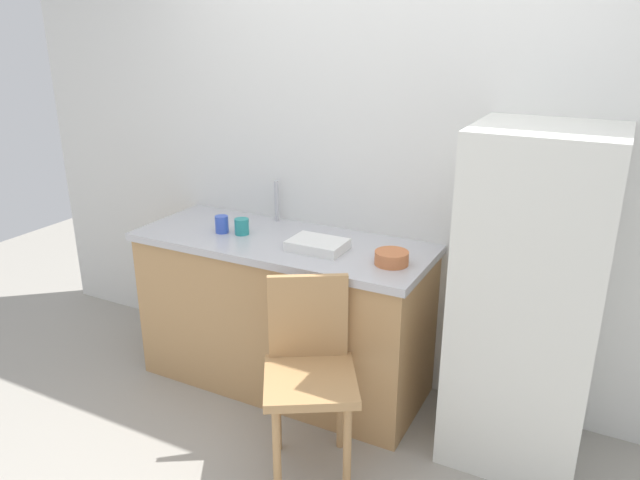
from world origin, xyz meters
name	(u,v)px	position (x,y,z in m)	size (l,w,h in m)	color
ground_plane	(298,475)	(0.00, 0.00, 0.00)	(8.00, 8.00, 0.00)	#9E998E
back_wall	(389,146)	(0.00, 1.00, 1.34)	(4.80, 0.10, 2.67)	silver
cabinet_base	(284,315)	(-0.45, 0.65, 0.41)	(1.56, 0.60, 0.82)	tan
countertop	(282,242)	(-0.45, 0.65, 0.84)	(1.60, 0.64, 0.04)	#B7B7BC
faucet	(277,201)	(-0.63, 0.90, 0.98)	(0.02, 0.02, 0.24)	#B7B7BC
refrigerator	(529,301)	(0.82, 0.66, 0.77)	(0.60, 0.58, 1.55)	silver
chair	(309,368)	(0.00, 0.12, 0.50)	(0.55, 0.55, 0.89)	tan
dish_tray	(318,245)	(-0.21, 0.59, 0.89)	(0.28, 0.20, 0.05)	white
terracotta_bowl	(392,258)	(0.19, 0.58, 0.90)	(0.16, 0.16, 0.06)	#C67042
cup_blue	(222,224)	(-0.79, 0.59, 0.91)	(0.07, 0.07, 0.09)	blue
cup_teal	(242,227)	(-0.68, 0.61, 0.91)	(0.08, 0.08, 0.09)	teal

